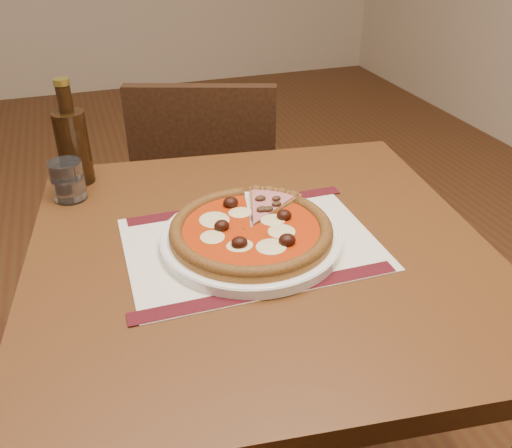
{
  "coord_description": "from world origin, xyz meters",
  "views": [
    {
      "loc": [
        0.09,
        -1.26,
        1.28
      ],
      "look_at": [
        0.36,
        -0.48,
        0.78
      ],
      "focal_mm": 38.0,
      "sensor_mm": 36.0,
      "label": 1
    }
  ],
  "objects": [
    {
      "name": "table",
      "position": [
        0.36,
        -0.5,
        0.65
      ],
      "size": [
        0.9,
        0.9,
        0.75
      ],
      "rotation": [
        0.0,
        0.0,
        -0.13
      ],
      "color": "#592E15",
      "rests_on": "ground"
    },
    {
      "name": "chair_far",
      "position": [
        0.43,
        0.2,
        0.49
      ],
      "size": [
        0.51,
        0.51,
        0.86
      ],
      "rotation": [
        0.0,
        0.0,
        2.81
      ],
      "color": "black",
      "rests_on": "ground"
    },
    {
      "name": "placemat",
      "position": [
        0.34,
        -0.5,
        0.75
      ],
      "size": [
        0.44,
        0.32,
        0.0
      ],
      "primitive_type": "cube",
      "rotation": [
        0.0,
        0.0,
        -0.01
      ],
      "color": "silver",
      "rests_on": "table"
    },
    {
      "name": "plate",
      "position": [
        0.34,
        -0.5,
        0.76
      ],
      "size": [
        0.32,
        0.32,
        0.02
      ],
      "primitive_type": "cylinder",
      "color": "white",
      "rests_on": "placemat"
    },
    {
      "name": "pizza",
      "position": [
        0.34,
        -0.5,
        0.78
      ],
      "size": [
        0.29,
        0.29,
        0.04
      ],
      "color": "#9C6A25",
      "rests_on": "plate"
    },
    {
      "name": "ham_slice",
      "position": [
        0.41,
        -0.42,
        0.78
      ],
      "size": [
        0.13,
        0.14,
        0.02
      ],
      "rotation": [
        0.0,
        0.0,
        0.93
      ],
      "color": "#9C6A25",
      "rests_on": "plate"
    },
    {
      "name": "water_glass",
      "position": [
        0.05,
        -0.22,
        0.79
      ],
      "size": [
        0.07,
        0.07,
        0.08
      ],
      "primitive_type": "cylinder",
      "rotation": [
        0.0,
        0.0,
        0.13
      ],
      "color": "white",
      "rests_on": "table"
    },
    {
      "name": "bottle",
      "position": [
        0.07,
        -0.14,
        0.84
      ],
      "size": [
        0.07,
        0.07,
        0.22
      ],
      "color": "#36200D",
      "rests_on": "table"
    }
  ]
}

